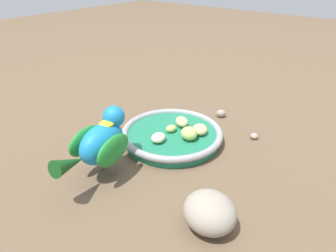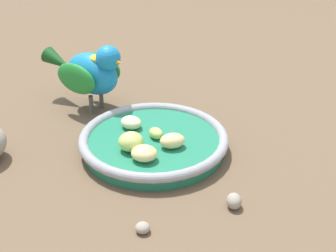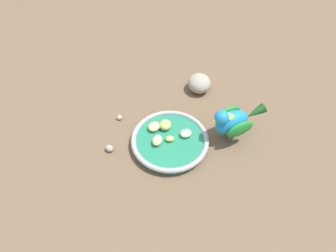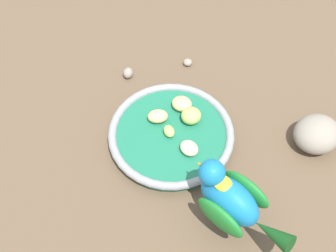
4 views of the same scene
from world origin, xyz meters
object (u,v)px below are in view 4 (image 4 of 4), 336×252
apple_piece_4 (189,148)px  pebble_1 (188,62)px  pebble_0 (129,72)px  feeding_bowl (171,135)px  apple_piece_0 (158,116)px  parrot (231,200)px  rock_large (317,134)px  apple_piece_2 (182,104)px  apple_piece_3 (169,131)px  apple_piece_1 (191,116)px

apple_piece_4 → pebble_1: apple_piece_4 is taller
apple_piece_4 → pebble_0: 0.24m
feeding_bowl → apple_piece_4: bearing=-88.1°
apple_piece_0 → parrot: 0.23m
apple_piece_0 → pebble_0: apple_piece_0 is taller
feeding_bowl → rock_large: rock_large is taller
rock_large → parrot: bearing=-176.1°
rock_large → pebble_1: (-0.06, 0.31, -0.02)m
apple_piece_2 → apple_piece_3: 0.07m
apple_piece_1 → apple_piece_4: 0.07m
pebble_1 → rock_large: bearing=-78.2°
apple_piece_1 → pebble_1: apple_piece_1 is taller
feeding_bowl → rock_large: size_ratio=2.68×
apple_piece_2 → apple_piece_4: 0.10m
apple_piece_4 → parrot: (-0.03, -0.14, 0.04)m
rock_large → apple_piece_1: bearing=133.4°
apple_piece_3 → pebble_0: bearing=79.5°
apple_piece_0 → apple_piece_4: apple_piece_0 is taller
apple_piece_4 → rock_large: size_ratio=0.41×
pebble_1 → apple_piece_3: bearing=-139.2°
feeding_bowl → apple_piece_1: (0.05, 0.00, 0.02)m
apple_piece_1 → apple_piece_2: (0.01, 0.04, -0.00)m
apple_piece_0 → apple_piece_2: 0.06m
feeding_bowl → apple_piece_3: apple_piece_3 is taller
feeding_bowl → apple_piece_0: (-0.00, 0.04, 0.02)m
apple_piece_4 → pebble_0: (0.03, 0.24, -0.02)m
apple_piece_0 → apple_piece_3: 0.04m
rock_large → apple_piece_2: bearing=127.2°
parrot → apple_piece_2: bearing=-28.6°
apple_piece_4 → apple_piece_1: bearing=48.0°
apple_piece_2 → pebble_1: bearing=45.8°
apple_piece_4 → rock_large: (0.21, -0.12, -0.00)m
apple_piece_2 → apple_piece_4: size_ratio=1.09×
apple_piece_2 → apple_piece_4: (-0.05, -0.09, -0.00)m
apple_piece_3 → parrot: parrot is taller
apple_piece_1 → rock_large: bearing=-46.6°
apple_piece_1 → rock_large: size_ratio=0.43×
apple_piece_1 → apple_piece_4: bearing=-132.0°
parrot → rock_large: parrot is taller
apple_piece_4 → rock_large: 0.24m
apple_piece_3 → apple_piece_2: bearing=30.7°
feeding_bowl → pebble_1: bearing=41.9°
apple_piece_1 → apple_piece_3: (-0.05, 0.00, -0.01)m
apple_piece_4 → pebble_0: size_ratio=1.42×
feeding_bowl → apple_piece_1: size_ratio=6.16×
apple_piece_0 → pebble_1: bearing=31.7°
apple_piece_0 → pebble_0: (0.03, 0.14, -0.02)m
feeding_bowl → apple_piece_0: apple_piece_0 is taller
apple_piece_3 → parrot: bearing=-96.3°
apple_piece_3 → apple_piece_1: bearing=-0.8°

